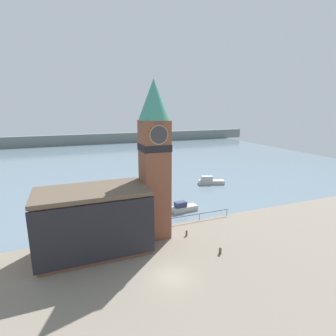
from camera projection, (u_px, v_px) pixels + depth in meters
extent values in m
plane|color=gray|center=(172.00, 277.00, 28.25)|extent=(160.00, 160.00, 0.00)
cube|color=slate|center=(96.00, 158.00, 93.73)|extent=(160.00, 120.00, 0.00)
cube|color=slate|center=(86.00, 139.00, 129.46)|extent=(180.00, 3.00, 5.00)
cube|color=#333338|center=(200.00, 214.00, 42.26)|extent=(10.98, 0.08, 0.08)
cylinder|color=#333338|center=(170.00, 222.00, 40.54)|extent=(0.07, 0.07, 1.05)
cylinder|color=#333338|center=(199.00, 217.00, 42.38)|extent=(0.07, 0.07, 1.05)
cylinder|color=#333338|center=(227.00, 212.00, 44.22)|extent=(0.07, 0.07, 1.05)
cube|color=brown|center=(155.00, 180.00, 35.77)|extent=(3.56, 3.56, 16.19)
cube|color=black|center=(154.00, 147.00, 34.74)|extent=(3.68, 3.68, 0.90)
cylinder|color=tan|center=(159.00, 135.00, 32.66)|extent=(2.46, 0.12, 2.46)
cylinder|color=#333338|center=(159.00, 135.00, 32.58)|extent=(2.23, 0.12, 2.23)
cylinder|color=tan|center=(167.00, 133.00, 34.98)|extent=(0.12, 2.46, 2.46)
cylinder|color=#333338|center=(168.00, 133.00, 35.01)|extent=(0.12, 2.23, 2.23)
cone|color=teal|center=(154.00, 100.00, 33.36)|extent=(4.10, 4.10, 5.19)
cube|color=brown|center=(94.00, 222.00, 32.59)|extent=(13.02, 6.72, 7.66)
cube|color=brown|center=(91.00, 191.00, 31.67)|extent=(13.42, 7.12, 0.50)
cube|color=#232328|center=(97.00, 234.00, 29.37)|extent=(13.52, 0.30, 7.05)
cube|color=#B7B2A8|center=(185.00, 208.00, 46.13)|extent=(4.66, 2.00, 0.89)
cube|color=navy|center=(181.00, 204.00, 45.59)|extent=(2.08, 1.32, 0.92)
cube|color=#B7B2A8|center=(211.00, 182.00, 62.39)|extent=(6.27, 3.78, 0.92)
cube|color=#B2B2B2|center=(207.00, 178.00, 62.16)|extent=(2.92, 2.09, 1.01)
cylinder|color=brown|center=(187.00, 233.00, 37.22)|extent=(0.28, 0.28, 0.67)
sphere|color=brown|center=(187.00, 231.00, 37.15)|extent=(0.29, 0.29, 0.29)
cylinder|color=brown|center=(220.00, 251.00, 32.64)|extent=(0.34, 0.34, 0.66)
sphere|color=brown|center=(220.00, 249.00, 32.56)|extent=(0.35, 0.35, 0.35)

